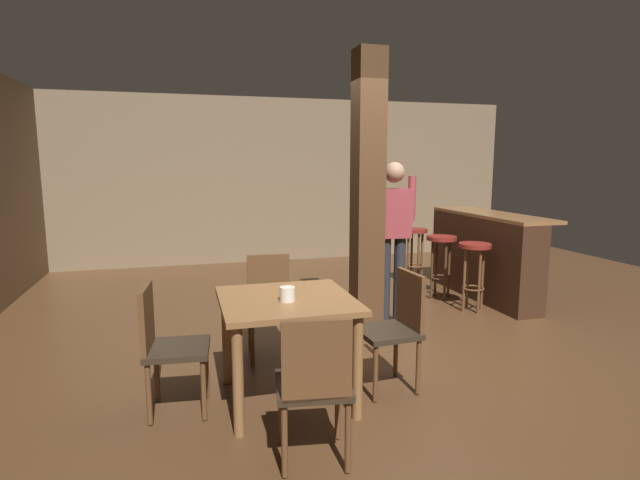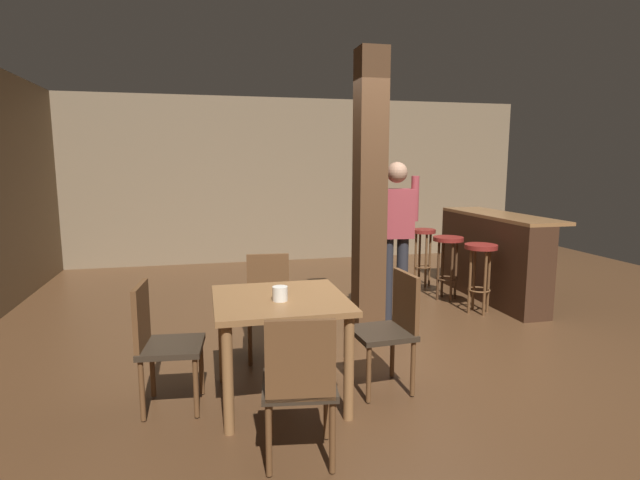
% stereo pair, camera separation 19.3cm
% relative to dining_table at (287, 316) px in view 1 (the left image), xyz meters
% --- Properties ---
extents(ground_plane, '(10.80, 10.80, 0.00)m').
position_rel_dining_table_xyz_m(ground_plane, '(1.20, 0.73, -0.63)').
color(ground_plane, '#4C301C').
extents(wall_back, '(8.00, 0.10, 2.80)m').
position_rel_dining_table_xyz_m(wall_back, '(1.20, 5.23, 0.77)').
color(wall_back, '#756047').
rests_on(wall_back, ground_plane).
extents(pillar, '(0.28, 0.28, 2.80)m').
position_rel_dining_table_xyz_m(pillar, '(1.11, 1.31, 0.77)').
color(pillar, '#4C301C').
rests_on(pillar, ground_plane).
extents(dining_table, '(0.93, 0.93, 0.77)m').
position_rel_dining_table_xyz_m(dining_table, '(0.00, 0.00, 0.00)').
color(dining_table, brown).
rests_on(dining_table, ground_plane).
extents(chair_west, '(0.46, 0.46, 0.89)m').
position_rel_dining_table_xyz_m(chair_west, '(-0.83, 0.05, -0.13)').
color(chair_west, '#2D2319').
rests_on(chair_west, ground_plane).
extents(chair_south, '(0.48, 0.48, 0.89)m').
position_rel_dining_table_xyz_m(chair_south, '(-0.02, -0.83, -0.13)').
color(chair_south, '#2D2319').
rests_on(chair_south, ground_plane).
extents(chair_north, '(0.45, 0.45, 0.89)m').
position_rel_dining_table_xyz_m(chair_north, '(0.03, 0.87, -0.13)').
color(chair_north, '#2D2319').
rests_on(chair_north, ground_plane).
extents(chair_east, '(0.45, 0.45, 0.89)m').
position_rel_dining_table_xyz_m(chair_east, '(0.84, -0.02, -0.13)').
color(chair_east, '#2D2319').
rests_on(chair_east, ground_plane).
extents(napkin_cup, '(0.11, 0.11, 0.10)m').
position_rel_dining_table_xyz_m(napkin_cup, '(-0.01, -0.09, 0.18)').
color(napkin_cup, silver).
rests_on(napkin_cup, dining_table).
extents(standing_person, '(0.47, 0.23, 1.72)m').
position_rel_dining_table_xyz_m(standing_person, '(1.40, 1.33, 0.37)').
color(standing_person, maroon).
rests_on(standing_person, ground_plane).
extents(bar_counter, '(0.56, 1.96, 1.08)m').
position_rel_dining_table_xyz_m(bar_counter, '(3.00, 2.09, -0.08)').
color(bar_counter, brown).
rests_on(bar_counter, ground_plane).
extents(bar_stool_near, '(0.37, 0.37, 0.80)m').
position_rel_dining_table_xyz_m(bar_stool_near, '(2.54, 1.58, -0.03)').
color(bar_stool_near, maroon).
rests_on(bar_stool_near, ground_plane).
extents(bar_stool_mid, '(0.37, 0.37, 0.80)m').
position_rel_dining_table_xyz_m(bar_stool_mid, '(2.44, 2.17, -0.03)').
color(bar_stool_mid, maroon).
rests_on(bar_stool_mid, ground_plane).
extents(bar_stool_far, '(0.33, 0.33, 0.80)m').
position_rel_dining_table_xyz_m(bar_stool_far, '(2.45, 2.91, -0.05)').
color(bar_stool_far, maroon).
rests_on(bar_stool_far, ground_plane).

